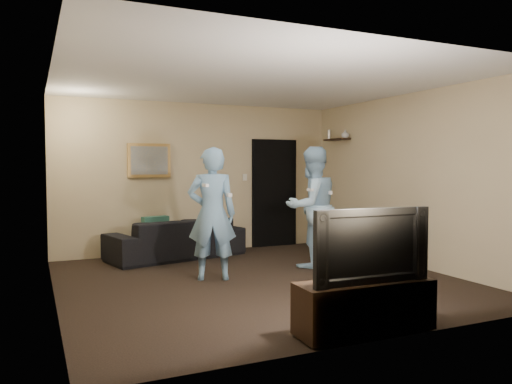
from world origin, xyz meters
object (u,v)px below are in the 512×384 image
sofa (176,238)px  tv_console (364,306)px  television (365,244)px  wii_player_right (312,207)px  wii_player_left (212,214)px

sofa → tv_console: bearing=84.2°
television → wii_player_right: 2.99m
sofa → wii_player_left: 1.81m
sofa → wii_player_right: bearing=123.9°
wii_player_left → television: bearing=-78.4°
sofa → wii_player_left: bearing=77.6°
tv_console → wii_player_right: 3.06m
television → wii_player_left: size_ratio=0.66×
television → wii_player_right: size_ratio=0.64×
tv_console → wii_player_right: bearing=70.6°
tv_console → wii_player_left: (-0.53, 2.60, 0.63)m
tv_console → television: 0.56m
television → wii_player_right: wii_player_right is taller
tv_console → television: (0.00, 0.00, 0.56)m
tv_console → wii_player_right: size_ratio=0.71×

